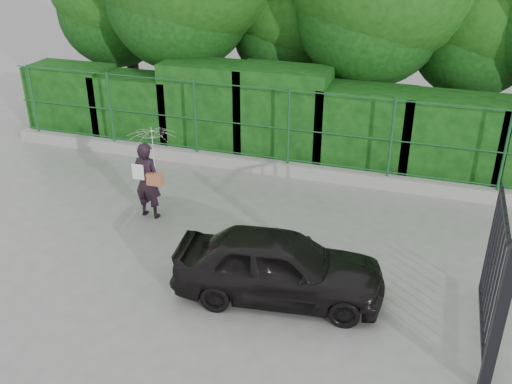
% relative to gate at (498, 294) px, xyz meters
% --- Properties ---
extents(ground, '(80.00, 80.00, 0.00)m').
position_rel_gate_xyz_m(ground, '(-4.60, 0.72, -1.19)').
color(ground, gray).
extents(kerb, '(14.00, 0.25, 0.30)m').
position_rel_gate_xyz_m(kerb, '(-4.60, 5.22, -1.04)').
color(kerb, '#9E9E99').
rests_on(kerb, ground).
extents(fence, '(14.13, 0.06, 1.80)m').
position_rel_gate_xyz_m(fence, '(-4.38, 5.22, 0.01)').
color(fence, '#174B25').
rests_on(fence, kerb).
extents(hedge, '(14.20, 1.20, 2.29)m').
position_rel_gate_xyz_m(hedge, '(-4.56, 6.22, -0.17)').
color(hedge, black).
rests_on(hedge, ground).
extents(gate, '(0.22, 2.33, 2.36)m').
position_rel_gate_xyz_m(gate, '(0.00, 0.00, 0.00)').
color(gate, black).
rests_on(gate, ground).
extents(woman, '(0.95, 0.97, 1.89)m').
position_rel_gate_xyz_m(woman, '(-6.24, 2.47, 0.06)').
color(woman, black).
rests_on(woman, ground).
extents(car, '(3.49, 1.76, 1.14)m').
position_rel_gate_xyz_m(car, '(-3.11, 0.66, -0.62)').
color(car, black).
rests_on(car, ground).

